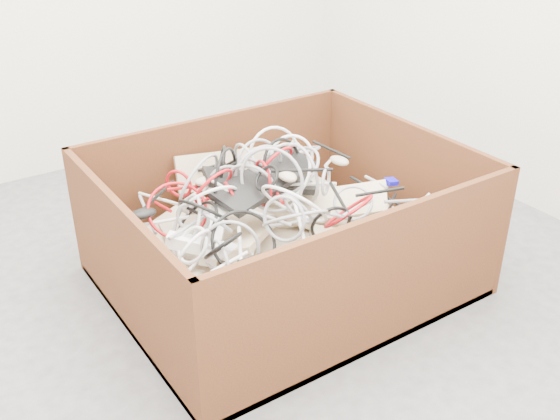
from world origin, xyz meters
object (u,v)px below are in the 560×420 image
power_strip_right (210,248)px  power_strip_left (216,228)px  cardboard_box (279,252)px  vga_plug (391,182)px

power_strip_right → power_strip_left: bearing=88.2°
cardboard_box → vga_plug: cardboard_box is taller
vga_plug → cardboard_box: bearing=171.0°
cardboard_box → power_strip_right: size_ratio=4.37×
cardboard_box → power_strip_left: (-0.28, -0.04, 0.22)m
power_strip_left → power_strip_right: (-0.06, -0.07, -0.02)m
power_strip_right → vga_plug: size_ratio=6.39×
cardboard_box → vga_plug: (0.44, -0.12, 0.23)m
power_strip_left → cardboard_box: bearing=-42.0°
cardboard_box → power_strip_left: size_ratio=4.01×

